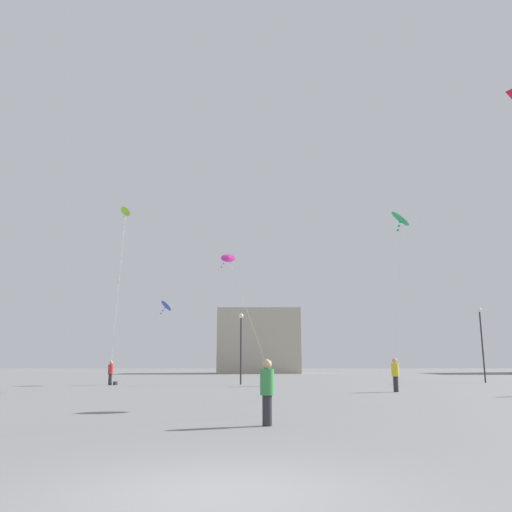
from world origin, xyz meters
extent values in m
plane|color=slate|center=(0.00, 0.00, 0.00)|extent=(300.00, 300.00, 0.00)
cylinder|color=#2D2D33|center=(-10.64, 31.09, 0.38)|extent=(0.25, 0.25, 0.77)
cylinder|color=red|center=(-10.64, 31.09, 1.10)|extent=(0.37, 0.37, 0.67)
sphere|color=tan|center=(-10.64, 31.09, 1.56)|extent=(0.25, 0.25, 0.25)
cylinder|color=#2D2D33|center=(0.46, 29.49, 0.41)|extent=(0.27, 0.27, 0.82)
cylinder|color=#3351B7|center=(0.46, 29.49, 1.18)|extent=(0.39, 0.39, 0.71)
sphere|color=tan|center=(0.46, 29.49, 1.67)|extent=(0.27, 0.27, 0.27)
cylinder|color=#2D2D33|center=(0.55, 6.92, 0.37)|extent=(0.24, 0.24, 0.74)
cylinder|color=#388C47|center=(0.55, 6.92, 1.06)|extent=(0.35, 0.35, 0.64)
sphere|color=tan|center=(0.55, 6.92, 1.50)|extent=(0.24, 0.24, 0.24)
cylinder|color=#2D2D33|center=(7.42, 22.53, 0.41)|extent=(0.27, 0.27, 0.82)
cylinder|color=yellow|center=(7.42, 22.53, 1.17)|extent=(0.39, 0.39, 0.71)
sphere|color=tan|center=(7.42, 22.53, 1.66)|extent=(0.27, 0.27, 0.27)
cone|color=#D12899|center=(-1.99, 26.12, 8.15)|extent=(1.02, 0.87, 0.71)
sphere|color=#D12899|center=(-2.12, 26.10, 7.94)|extent=(0.10, 0.10, 0.10)
sphere|color=#D12899|center=(-2.26, 26.08, 7.73)|extent=(0.10, 0.10, 0.10)
sphere|color=#D12899|center=(-2.40, 26.05, 7.52)|extent=(0.10, 0.10, 0.10)
cylinder|color=silver|center=(-0.76, 27.81, 4.72)|extent=(2.47, 3.38, 6.86)
cone|color=blue|center=(-7.17, 32.97, 5.85)|extent=(1.20, 1.28, 0.81)
sphere|color=blue|center=(-7.31, 32.96, 5.64)|extent=(0.10, 0.10, 0.10)
sphere|color=blue|center=(-7.45, 32.95, 5.43)|extent=(0.10, 0.10, 0.10)
sphere|color=blue|center=(-7.59, 32.94, 5.22)|extent=(0.10, 0.10, 0.10)
cylinder|color=silver|center=(-8.90, 32.03, 3.57)|extent=(3.49, 1.90, 4.56)
cone|color=green|center=(6.23, 14.93, 7.55)|extent=(0.92, 1.04, 0.69)
sphere|color=green|center=(6.14, 14.82, 7.34)|extent=(0.10, 0.10, 0.10)
sphere|color=green|center=(6.06, 14.71, 7.13)|extent=(0.10, 0.10, 0.10)
sphere|color=green|center=(5.98, 14.60, 6.92)|extent=(0.10, 0.10, 0.10)
cylinder|color=silver|center=(6.82, 18.73, 4.43)|extent=(1.21, 7.61, 6.27)
cone|color=#8CD12D|center=(-11.51, 35.88, 14.18)|extent=(1.20, 1.15, 0.74)
sphere|color=#8CD12D|center=(-11.61, 35.97, 13.97)|extent=(0.10, 0.10, 0.10)
sphere|color=#8CD12D|center=(-11.72, 36.06, 13.76)|extent=(0.10, 0.10, 0.10)
sphere|color=#8CD12D|center=(-11.82, 36.16, 13.55)|extent=(0.10, 0.10, 0.10)
cylinder|color=silver|center=(-11.07, 33.48, 7.74)|extent=(0.89, 4.80, 12.89)
cube|color=#B2A893|center=(-1.00, 76.15, 4.88)|extent=(12.77, 8.65, 9.77)
cylinder|color=#2D2D30|center=(-1.46, 32.23, 2.40)|extent=(0.12, 0.12, 4.81)
sphere|color=#EAE5C6|center=(-1.46, 32.23, 4.96)|extent=(0.36, 0.36, 0.36)
cylinder|color=#2D2D30|center=(17.62, 36.12, 2.79)|extent=(0.12, 0.12, 5.58)
sphere|color=#EAE5C6|center=(17.62, 36.12, 5.73)|extent=(0.36, 0.36, 0.36)
cube|color=black|center=(-10.29, 31.19, 0.12)|extent=(0.23, 0.35, 0.24)
camera|label=1|loc=(0.61, -6.56, 1.52)|focal=36.71mm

